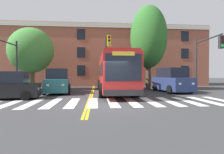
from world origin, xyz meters
TOP-DOWN VIEW (x-y plane):
  - ground_plane at (0.00, 0.00)m, footprint 120.00×120.00m
  - crosswalk at (-0.31, 1.03)m, footprint 16.08×3.82m
  - lane_line_yellow_inner at (-1.21, 15.03)m, footprint 0.12×36.00m
  - lane_line_yellow_outer at (-1.05, 15.03)m, footprint 0.12×36.00m
  - city_bus at (0.88, 6.53)m, footprint 3.00×11.40m
  - car_teal_near_lane at (-4.20, 6.58)m, footprint 2.63×4.87m
  - car_navy_far_lane at (6.43, 6.56)m, footprint 2.66×4.86m
  - car_red_behind_bus at (0.91, 17.56)m, footprint 2.20×4.03m
  - car_black_cross_street at (-6.56, 2.87)m, footprint 3.92×2.27m
  - traffic_light_near_corner at (9.10, 5.42)m, footprint 0.54×4.14m
  - traffic_light_far_corner at (-8.25, 5.77)m, footprint 0.35×4.21m
  - traffic_light_overhead at (0.34, 8.21)m, footprint 0.39×3.47m
  - street_tree_curbside_large at (5.04, 9.57)m, footprint 4.98×5.19m
  - street_tree_curbside_small at (-7.80, 10.05)m, footprint 5.05×4.43m
  - building_facade at (-2.84, 17.89)m, footprint 36.74×6.86m

SIDE VIEW (x-z plane):
  - ground_plane at x=0.00m, z-range 0.00..0.00m
  - lane_line_yellow_inner at x=-1.21m, z-range 0.00..0.01m
  - lane_line_yellow_outer at x=-1.05m, z-range 0.00..0.01m
  - crosswalk at x=-0.31m, z-range 0.00..0.01m
  - car_red_behind_bus at x=0.91m, z-range -0.08..1.75m
  - car_black_cross_street at x=-6.56m, z-range -0.08..1.81m
  - car_teal_near_lane at x=-4.20m, z-range -0.05..2.12m
  - car_navy_far_lane at x=6.43m, z-range -0.06..2.23m
  - city_bus at x=0.88m, z-range 0.15..3.49m
  - traffic_light_far_corner at x=-8.25m, z-range 0.86..5.68m
  - traffic_light_near_corner at x=9.10m, z-range 0.95..6.15m
  - traffic_light_overhead at x=0.34m, z-range 0.96..6.82m
  - street_tree_curbside_small at x=-7.80m, z-range 0.88..7.60m
  - building_facade at x=-2.84m, z-range 0.01..8.79m
  - street_tree_curbside_large at x=5.04m, z-range 1.15..10.49m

